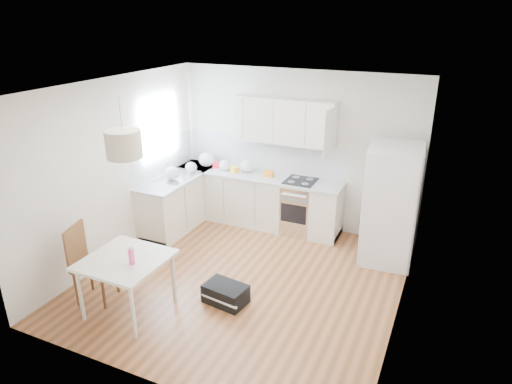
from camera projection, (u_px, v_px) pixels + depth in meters
floor at (243, 280)px, 6.47m from camera, size 4.20×4.20×0.00m
ceiling at (240, 87)px, 5.47m from camera, size 4.20×4.20×0.00m
wall_back at (296, 150)px, 7.74m from camera, size 4.20×0.00×4.20m
wall_left at (115, 170)px, 6.77m from camera, size 0.00×4.20×4.20m
wall_right at (408, 220)px, 5.16m from camera, size 0.00×4.20×4.20m
window_glassblock at (159, 127)px, 7.60m from camera, size 0.02×1.00×1.00m
cabinets_back at (257, 200)px, 8.06m from camera, size 3.00×0.60×0.88m
cabinets_left at (180, 201)px, 8.01m from camera, size 0.60×1.80×0.88m
counter_back at (257, 176)px, 7.89m from camera, size 3.02×0.64×0.04m
counter_left at (179, 177)px, 7.84m from camera, size 0.64×1.82×0.04m
backsplash_back at (264, 154)px, 8.02m from camera, size 3.00×0.01×0.58m
backsplash_left at (163, 157)px, 7.84m from camera, size 0.01×1.80×0.58m
upper_cabinets at (285, 121)px, 7.47m from camera, size 1.70×0.32×0.75m
range_oven at (299, 208)px, 7.75m from camera, size 0.50×0.61×0.88m
sink at (177, 177)px, 7.79m from camera, size 0.50×0.80×0.16m
refrigerator at (392, 204)px, 6.73m from camera, size 0.92×0.96×1.78m
dining_table at (126, 264)px, 5.57m from camera, size 0.96×0.96×0.75m
dining_chair at (94, 264)px, 5.86m from camera, size 0.54×0.54×1.05m
drink_bottle at (131, 255)px, 5.38m from camera, size 0.09×0.09×0.24m
gym_bag at (226, 294)px, 5.93m from camera, size 0.59×0.43×0.25m
pendant_lamp at (124, 144)px, 5.04m from camera, size 0.50×0.50×0.31m
grocery_bag_a at (207, 160)px, 8.24m from camera, size 0.29×0.25×0.26m
grocery_bag_b at (225, 165)px, 8.05m from camera, size 0.21×0.18×0.19m
grocery_bag_c at (247, 166)px, 7.97m from camera, size 0.24×0.20×0.22m
grocery_bag_d at (191, 167)px, 7.96m from camera, size 0.21×0.18×0.19m
grocery_bag_e at (172, 173)px, 7.60m from camera, size 0.26×0.22×0.23m
snack_orange at (269, 174)px, 7.76m from camera, size 0.17×0.11×0.11m
snack_yellow at (234, 169)px, 7.97m from camera, size 0.19×0.17×0.11m
snack_red at (217, 165)px, 8.21m from camera, size 0.17×0.14×0.10m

